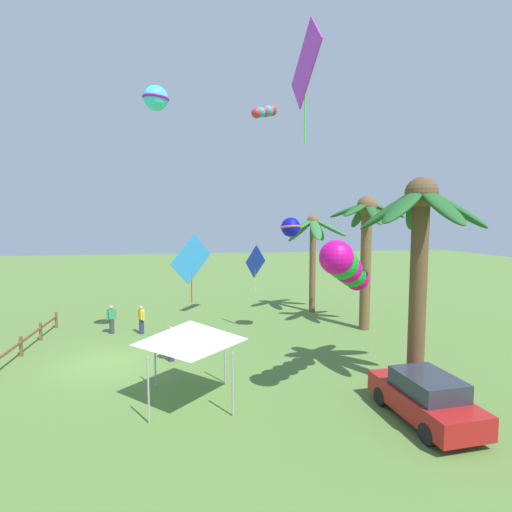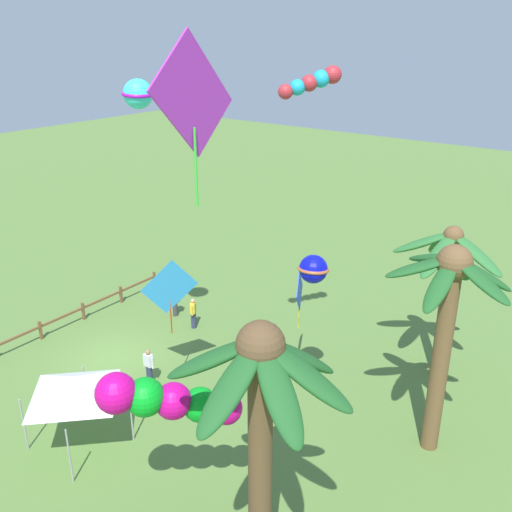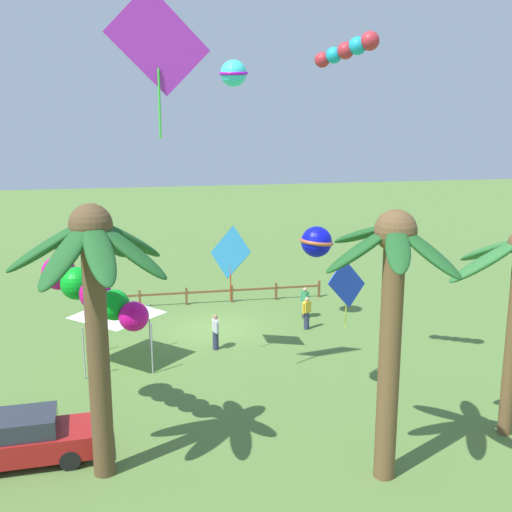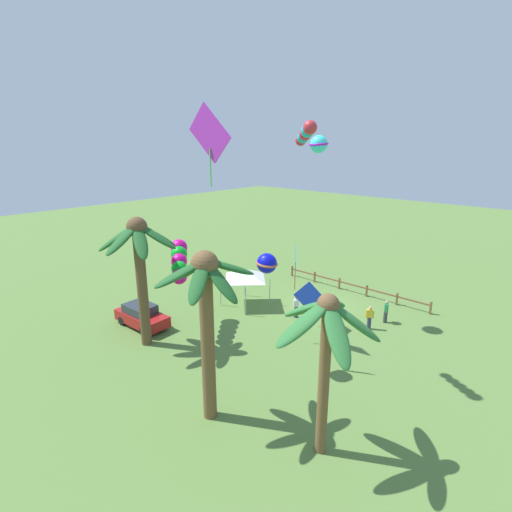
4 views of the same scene
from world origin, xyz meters
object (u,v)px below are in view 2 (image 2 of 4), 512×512
object	(u,v)px
palm_tree_0	(449,263)
palm_tree_1	(261,398)
kite_ball_6	(138,94)
spectator_0	(175,301)
spectator_1	(149,366)
spectator_2	(193,313)
kite_diamond_1	(299,292)
kite_tube_2	(312,82)
kite_ball_3	(313,269)
kite_diamond_0	(193,98)
festival_tent	(73,386)
kite_diamond_4	(169,288)
palm_tree_2	(448,307)
kite_tube_5	(166,400)

from	to	relation	value
palm_tree_0	palm_tree_1	bearing A→B (deg)	-0.57
palm_tree_1	kite_ball_6	distance (m)	12.49
spectator_0	spectator_1	xyz separation A→B (m)	(4.98, 3.42, 0.00)
spectator_2	kite_diamond_1	xyz separation A→B (m)	(0.32, 6.36, 3.12)
palm_tree_0	kite_tube_2	size ratio (longest dim) A/B	3.62
spectator_1	kite_ball_6	distance (m)	10.91
kite_ball_3	kite_ball_6	xyz separation A→B (m)	(1.64, -6.68, 5.74)
spectator_0	kite_diamond_0	world-z (taller)	kite_diamond_0
palm_tree_1	festival_tent	distance (m)	8.91
spectator_0	festival_tent	distance (m)	10.18
palm_tree_1	kite_diamond_4	world-z (taller)	palm_tree_1
festival_tent	kite_diamond_4	size ratio (longest dim) A/B	0.90
kite_diamond_4	kite_ball_3	bearing A→B (deg)	111.62
kite_diamond_1	kite_ball_3	world-z (taller)	kite_ball_3
palm_tree_0	kite_diamond_4	distance (m)	11.23
palm_tree_2	spectator_2	xyz separation A→B (m)	(-1.26, -12.60, -4.72)
festival_tent	kite_diamond_4	world-z (taller)	kite_diamond_4
spectator_1	kite_diamond_4	bearing A→B (deg)	119.25
festival_tent	kite_ball_3	distance (m)	9.26
spectator_2	palm_tree_2	bearing A→B (deg)	84.27
spectator_0	kite_diamond_0	distance (m)	16.16
palm_tree_1	palm_tree_2	world-z (taller)	palm_tree_1
festival_tent	spectator_2	bearing A→B (deg)	-163.28
kite_diamond_1	kite_diamond_4	distance (m)	5.25
kite_diamond_0	kite_diamond_1	distance (m)	10.65
palm_tree_1	palm_tree_2	bearing A→B (deg)	167.58
kite_diamond_4	palm_tree_2	bearing A→B (deg)	105.95
kite_diamond_4	kite_tube_5	bearing A→B (deg)	44.63
palm_tree_0	kite_tube_5	bearing A→B (deg)	-13.35
spectator_0	palm_tree_1	bearing A→B (deg)	53.02
kite_diamond_1	kite_ball_6	world-z (taller)	kite_ball_6
palm_tree_2	kite_ball_6	bearing A→B (deg)	-78.07
kite_diamond_1	festival_tent	bearing A→B (deg)	-23.96
spectator_0	kite_ball_3	world-z (taller)	kite_ball_3
kite_diamond_1	kite_ball_3	xyz separation A→B (m)	(1.68, 1.61, 2.00)
palm_tree_1	festival_tent	world-z (taller)	palm_tree_1
kite_tube_2	kite_ball_3	world-z (taller)	kite_tube_2
palm_tree_1	kite_ball_6	world-z (taller)	kite_ball_6
kite_diamond_0	kite_ball_6	world-z (taller)	kite_diamond_0
spectator_1	festival_tent	xyz separation A→B (m)	(4.11, 0.84, 1.65)
palm_tree_1	kite_tube_2	bearing A→B (deg)	-154.20
festival_tent	kite_diamond_4	xyz separation A→B (m)	(-4.64, 0.11, 2.01)
spectator_2	kite_diamond_4	size ratio (longest dim) A/B	0.50
palm_tree_1	kite_ball_3	size ratio (longest dim) A/B	5.70
spectator_0	spectator_1	bearing A→B (deg)	34.51
palm_tree_2	kite_tube_2	xyz separation A→B (m)	(-0.57, -5.76, 6.64)
festival_tent	kite_diamond_1	distance (m)	9.31
spectator_2	kite_diamond_1	size ratio (longest dim) A/B	0.60
palm_tree_0	kite_ball_6	xyz separation A→B (m)	(7.14, -9.72, 6.57)
palm_tree_1	spectator_1	size ratio (longest dim) A/B	4.92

